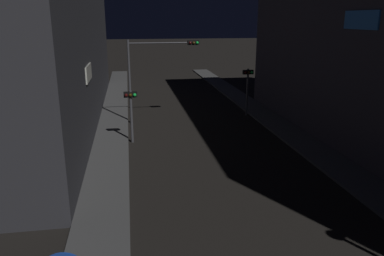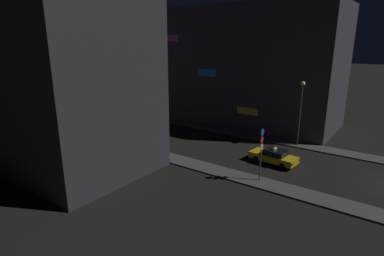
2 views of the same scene
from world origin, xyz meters
name	(u,v)px [view 1 (image 1 of 2)]	position (x,y,z in m)	size (l,w,h in m)	color
sidewalk_left	(112,136)	(-5.76, 28.82, 0.07)	(2.09, 61.63, 0.14)	#4C4C4C
sidewalk_right	(282,128)	(5.76, 28.82, 0.07)	(2.09, 61.63, 0.14)	#4C4C4C
traffic_light_overhead	(155,63)	(-2.62, 32.06, 4.26)	(5.04, 0.42, 5.91)	#47474C
traffic_light_left_kerb	(131,105)	(-4.46, 27.52, 2.34)	(0.80, 0.42, 3.22)	#47474C
traffic_light_right_kerb	(248,82)	(4.46, 32.88, 2.61)	(0.80, 0.41, 3.62)	#47474C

